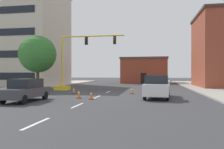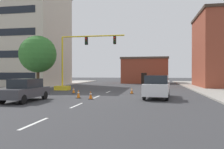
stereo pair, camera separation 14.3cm
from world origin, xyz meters
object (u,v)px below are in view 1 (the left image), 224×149
object	(u,v)px
tree_left_near	(38,54)
pickup_truck_white	(157,87)
traffic_cone_roadside_b	(79,94)
traffic_signal_gantry	(71,73)
traffic_cone_roadside_a	(74,90)
sedan_dark_gray_near_left	(26,90)
traffic_cone_roadside_c	(91,95)
traffic_cone_roadside_d	(132,91)

from	to	relation	value
tree_left_near	pickup_truck_white	xyz separation A→B (m)	(14.39, -5.83, -3.53)
traffic_cone_roadside_b	traffic_signal_gantry	bearing A→B (deg)	114.67
pickup_truck_white	traffic_cone_roadside_a	size ratio (longest dim) A/B	8.76
pickup_truck_white	sedan_dark_gray_near_left	size ratio (longest dim) A/B	1.22
traffic_cone_roadside_b	sedan_dark_gray_near_left	bearing A→B (deg)	-139.58
traffic_cone_roadside_a	traffic_cone_roadside_b	distance (m)	4.91
tree_left_near	traffic_cone_roadside_b	xyz separation A→B (m)	(7.67, -7.18, -4.13)
traffic_cone_roadside_b	traffic_cone_roadside_c	bearing A→B (deg)	-24.67
sedan_dark_gray_near_left	traffic_cone_roadside_d	xyz separation A→B (m)	(7.50, 7.79, -0.57)
sedan_dark_gray_near_left	traffic_cone_roadside_a	size ratio (longest dim) A/B	7.16
sedan_dark_gray_near_left	traffic_cone_roadside_c	bearing A→B (deg)	26.13
tree_left_near	traffic_cone_roadside_c	bearing A→B (deg)	-40.98
sedan_dark_gray_near_left	traffic_cone_roadside_b	size ratio (longest dim) A/B	5.90
traffic_cone_roadside_a	traffic_cone_roadside_c	world-z (taller)	traffic_cone_roadside_c
traffic_cone_roadside_c	pickup_truck_white	bearing A→B (deg)	19.48
pickup_truck_white	traffic_cone_roadside_a	world-z (taller)	pickup_truck_white
tree_left_near	traffic_signal_gantry	bearing A→B (deg)	17.43
traffic_cone_roadside_c	tree_left_near	bearing A→B (deg)	139.02
traffic_cone_roadside_b	traffic_cone_roadside_d	world-z (taller)	traffic_cone_roadside_b
traffic_signal_gantry	traffic_cone_roadside_c	distance (m)	10.49
traffic_signal_gantry	traffic_cone_roadside_d	world-z (taller)	traffic_signal_gantry
traffic_signal_gantry	sedan_dark_gray_near_left	bearing A→B (deg)	-87.31
traffic_cone_roadside_c	traffic_cone_roadside_b	bearing A→B (deg)	155.33
pickup_truck_white	traffic_cone_roadside_d	world-z (taller)	pickup_truck_white
sedan_dark_gray_near_left	traffic_cone_roadside_a	bearing A→B (deg)	80.13
traffic_cone_roadside_a	traffic_cone_roadside_d	size ratio (longest dim) A/B	0.98
sedan_dark_gray_near_left	pickup_truck_white	bearing A→B (deg)	22.60
traffic_signal_gantry	traffic_cone_roadside_d	distance (m)	8.94
tree_left_near	sedan_dark_gray_near_left	bearing A→B (deg)	-66.52
pickup_truck_white	traffic_cone_roadside_a	distance (m)	9.33
traffic_cone_roadside_a	pickup_truck_white	bearing A→B (deg)	-19.54
tree_left_near	traffic_cone_roadside_a	distance (m)	7.52
pickup_truck_white	traffic_cone_roadside_b	xyz separation A→B (m)	(-6.72, -1.35, -0.60)
traffic_signal_gantry	traffic_cone_roadside_d	bearing A→B (deg)	-23.09
tree_left_near	pickup_truck_white	distance (m)	15.92
pickup_truck_white	traffic_cone_roadside_c	xyz separation A→B (m)	(-5.45, -1.93, -0.63)
traffic_signal_gantry	traffic_cone_roadside_a	size ratio (longest dim) A/B	13.94
traffic_cone_roadside_a	traffic_cone_roadside_c	distance (m)	6.04
traffic_signal_gantry	traffic_cone_roadside_c	size ratio (longest dim) A/B	12.53
tree_left_near	traffic_cone_roadside_c	size ratio (longest dim) A/B	9.63
traffic_signal_gantry	pickup_truck_white	bearing A→B (deg)	-33.64
traffic_cone_roadside_b	traffic_cone_roadside_d	bearing A→B (deg)	49.84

